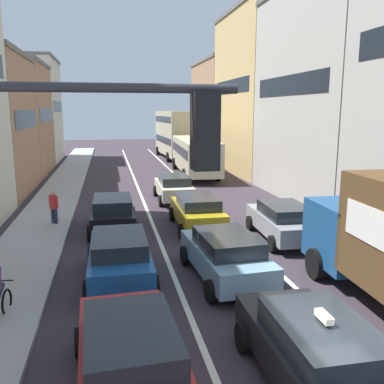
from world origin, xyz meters
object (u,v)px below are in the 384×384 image
pedestrian_near_kerb (54,206)px  wagon_left_lane_second (120,256)px  bus_far_queue_secondary (174,132)px  taxi_centre_lane_front (317,353)px  sedan_right_lane_behind_truck (283,221)px  coupe_centre_lane_fourth (174,187)px  traffic_light_pole (28,242)px  bus_mid_queue_primary (195,153)px  sedan_left_lane_third (113,212)px  sedan_centre_lane_second (226,254)px  hatchback_centre_lane_third (197,211)px  sedan_left_lane_front (130,357)px

pedestrian_near_kerb → wagon_left_lane_second: bearing=62.9°
bus_far_queue_secondary → pedestrian_near_kerb: (-9.59, -25.54, -1.88)m
taxi_centre_lane_front → pedestrian_near_kerb: 14.12m
sedan_right_lane_behind_truck → wagon_left_lane_second: bearing=116.1°
wagon_left_lane_second → coupe_centre_lane_fourth: size_ratio=1.00×
traffic_light_pole → coupe_centre_lane_fourth: (4.52, 18.86, -3.02)m
taxi_centre_lane_front → bus_mid_queue_primary: bus_mid_queue_primary is taller
sedan_left_lane_third → bus_far_queue_secondary: bearing=-14.1°
sedan_left_lane_third → wagon_left_lane_second: bearing=-178.0°
sedan_centre_lane_second → coupe_centre_lane_fourth: (0.22, 11.59, 0.00)m
wagon_left_lane_second → sedan_left_lane_third: same height
pedestrian_near_kerb → hatchback_centre_lane_third: bearing=116.2°
sedan_left_lane_front → sedan_right_lane_behind_truck: size_ratio=1.00×
sedan_left_lane_front → coupe_centre_lane_fourth: size_ratio=1.01×
traffic_light_pole → coupe_centre_lane_fourth: traffic_light_pole is taller
traffic_light_pole → sedan_right_lane_behind_truck: 13.48m
taxi_centre_lane_front → traffic_light_pole: bearing=113.1°
coupe_centre_lane_fourth → sedan_centre_lane_second: bearing=179.5°
taxi_centre_lane_front → bus_far_queue_secondary: 38.48m
traffic_light_pole → coupe_centre_lane_fourth: bearing=76.5°
bus_mid_queue_primary → traffic_light_pole: bearing=167.6°
wagon_left_lane_second → sedan_left_lane_third: 5.63m
hatchback_centre_lane_third → bus_far_queue_secondary: bearing=-6.1°
traffic_light_pole → sedan_right_lane_behind_truck: size_ratio=1.25×
coupe_centre_lane_fourth → traffic_light_pole: bearing=167.1°
taxi_centre_lane_front → pedestrian_near_kerb: (-6.13, 12.72, 0.15)m
sedan_right_lane_behind_truck → bus_far_queue_secondary: (0.26, 29.46, 2.03)m
traffic_light_pole → hatchback_centre_lane_third: (4.63, 12.93, -3.02)m
bus_far_queue_secondary → traffic_light_pole: bearing=167.0°
sedan_centre_lane_second → bus_mid_queue_primary: bearing=-12.8°
pedestrian_near_kerb → coupe_centre_lane_fourth: bearing=165.8°
sedan_left_lane_third → bus_mid_queue_primary: 16.10m
wagon_left_lane_second → bus_far_queue_secondary: bearing=-11.8°
traffic_light_pole → pedestrian_near_kerb: size_ratio=3.31×
wagon_left_lane_second → pedestrian_near_kerb: bearing=22.2°
sedan_left_lane_front → sedan_left_lane_third: 11.03m
hatchback_centre_lane_third → sedan_left_lane_front: bearing=162.4°
traffic_light_pole → bus_mid_queue_primary: bearing=74.6°
sedan_left_lane_third → bus_far_queue_secondary: bus_far_queue_secondary is taller
taxi_centre_lane_front → coupe_centre_lane_fourth: bearing=0.5°
coupe_centre_lane_fourth → bus_mid_queue_primary: size_ratio=0.41×
sedan_right_lane_behind_truck → bus_far_queue_secondary: 29.53m
traffic_light_pole → taxi_centre_lane_front: (4.49, 1.85, -3.02)m
sedan_centre_lane_second → pedestrian_near_kerb: 9.41m
sedan_left_lane_front → wagon_left_lane_second: same height
wagon_left_lane_second → sedan_left_lane_third: bearing=1.6°
sedan_left_lane_front → sedan_left_lane_third: size_ratio=1.01×
traffic_light_pole → wagon_left_lane_second: (1.09, 7.82, -3.02)m
taxi_centre_lane_front → sedan_centre_lane_second: 5.42m
sedan_left_lane_front → sedan_centre_lane_second: size_ratio=0.99×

